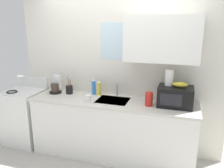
{
  "coord_description": "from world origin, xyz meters",
  "views": [
    {
      "loc": [
        0.93,
        -2.98,
        2.0
      ],
      "look_at": [
        0.0,
        0.0,
        1.15
      ],
      "focal_mm": 36.34,
      "sensor_mm": 36.0,
      "label": 1
    }
  ],
  "objects_px": {
    "coffee_maker": "(56,86)",
    "cereal_canister": "(149,99)",
    "microwave": "(175,96)",
    "dish_soap_bottle_yellow": "(99,88)",
    "stove_range": "(25,116)",
    "utensil_crock": "(69,89)",
    "mug_white": "(88,98)",
    "dish_soap_bottle_blue": "(94,87)",
    "paper_towel_roll": "(169,77)",
    "banana_bunch": "(180,85)"
  },
  "relations": [
    {
      "from": "dish_soap_bottle_yellow",
      "to": "utensil_crock",
      "type": "distance_m",
      "value": 0.48
    },
    {
      "from": "dish_soap_bottle_blue",
      "to": "utensil_crock",
      "type": "distance_m",
      "value": 0.4
    },
    {
      "from": "cereal_canister",
      "to": "mug_white",
      "type": "height_order",
      "value": "cereal_canister"
    },
    {
      "from": "stove_range",
      "to": "coffee_maker",
      "type": "bearing_deg",
      "value": 10.24
    },
    {
      "from": "paper_towel_roll",
      "to": "utensil_crock",
      "type": "xyz_separation_m",
      "value": [
        -1.53,
        0.02,
        -0.31
      ]
    },
    {
      "from": "stove_range",
      "to": "microwave",
      "type": "height_order",
      "value": "microwave"
    },
    {
      "from": "microwave",
      "to": "dish_soap_bottle_blue",
      "type": "distance_m",
      "value": 1.26
    },
    {
      "from": "paper_towel_roll",
      "to": "dish_soap_bottle_yellow",
      "type": "xyz_separation_m",
      "value": [
        -1.06,
        0.09,
        -0.27
      ]
    },
    {
      "from": "microwave",
      "to": "utensil_crock",
      "type": "height_order",
      "value": "utensil_crock"
    },
    {
      "from": "coffee_maker",
      "to": "paper_towel_roll",
      "type": "bearing_deg",
      "value": -0.27
    },
    {
      "from": "cereal_canister",
      "to": "utensil_crock",
      "type": "height_order",
      "value": "utensil_crock"
    },
    {
      "from": "microwave",
      "to": "cereal_canister",
      "type": "relative_size",
      "value": 2.46
    },
    {
      "from": "banana_bunch",
      "to": "cereal_canister",
      "type": "xyz_separation_m",
      "value": [
        -0.39,
        -0.1,
        -0.21
      ]
    },
    {
      "from": "paper_towel_roll",
      "to": "dish_soap_bottle_yellow",
      "type": "bearing_deg",
      "value": 175.06
    },
    {
      "from": "dish_soap_bottle_blue",
      "to": "coffee_maker",
      "type": "bearing_deg",
      "value": -171.61
    },
    {
      "from": "coffee_maker",
      "to": "utensil_crock",
      "type": "relative_size",
      "value": 0.99
    },
    {
      "from": "cereal_canister",
      "to": "stove_range",
      "type": "bearing_deg",
      "value": 178.54
    },
    {
      "from": "banana_bunch",
      "to": "cereal_canister",
      "type": "relative_size",
      "value": 1.07
    },
    {
      "from": "microwave",
      "to": "cereal_canister",
      "type": "xyz_separation_m",
      "value": [
        -0.34,
        -0.1,
        -0.04
      ]
    },
    {
      "from": "mug_white",
      "to": "stove_range",
      "type": "bearing_deg",
      "value": 173.44
    },
    {
      "from": "coffee_maker",
      "to": "dish_soap_bottle_blue",
      "type": "bearing_deg",
      "value": 8.39
    },
    {
      "from": "dish_soap_bottle_yellow",
      "to": "microwave",
      "type": "bearing_deg",
      "value": -7.05
    },
    {
      "from": "cereal_canister",
      "to": "utensil_crock",
      "type": "distance_m",
      "value": 1.31
    },
    {
      "from": "dish_soap_bottle_yellow",
      "to": "cereal_canister",
      "type": "distance_m",
      "value": 0.85
    },
    {
      "from": "stove_range",
      "to": "cereal_canister",
      "type": "bearing_deg",
      "value": -1.46
    },
    {
      "from": "coffee_maker",
      "to": "mug_white",
      "type": "relative_size",
      "value": 2.95
    },
    {
      "from": "stove_range",
      "to": "paper_towel_roll",
      "type": "bearing_deg",
      "value": 2.36
    },
    {
      "from": "stove_range",
      "to": "cereal_canister",
      "type": "xyz_separation_m",
      "value": [
        2.1,
        -0.05,
        0.54
      ]
    },
    {
      "from": "microwave",
      "to": "coffee_maker",
      "type": "relative_size",
      "value": 1.64
    },
    {
      "from": "cereal_canister",
      "to": "utensil_crock",
      "type": "xyz_separation_m",
      "value": [
        -1.29,
        0.17,
        -0.02
      ]
    },
    {
      "from": "dish_soap_bottle_blue",
      "to": "mug_white",
      "type": "distance_m",
      "value": 0.35
    },
    {
      "from": "microwave",
      "to": "dish_soap_bottle_blue",
      "type": "relative_size",
      "value": 1.82
    },
    {
      "from": "dish_soap_bottle_yellow",
      "to": "mug_white",
      "type": "distance_m",
      "value": 0.34
    },
    {
      "from": "banana_bunch",
      "to": "mug_white",
      "type": "relative_size",
      "value": 2.11
    },
    {
      "from": "banana_bunch",
      "to": "mug_white",
      "type": "bearing_deg",
      "value": -171.33
    },
    {
      "from": "paper_towel_roll",
      "to": "mug_white",
      "type": "relative_size",
      "value": 2.32
    },
    {
      "from": "utensil_crock",
      "to": "microwave",
      "type": "bearing_deg",
      "value": -2.5
    },
    {
      "from": "microwave",
      "to": "dish_soap_bottle_yellow",
      "type": "bearing_deg",
      "value": 172.95
    },
    {
      "from": "cereal_canister",
      "to": "microwave",
      "type": "bearing_deg",
      "value": 16.17
    },
    {
      "from": "paper_towel_roll",
      "to": "dish_soap_bottle_blue",
      "type": "bearing_deg",
      "value": 175.06
    },
    {
      "from": "coffee_maker",
      "to": "utensil_crock",
      "type": "xyz_separation_m",
      "value": [
        0.23,
        0.01,
        -0.04
      ]
    },
    {
      "from": "dish_soap_bottle_yellow",
      "to": "cereal_canister",
      "type": "xyz_separation_m",
      "value": [
        0.82,
        -0.24,
        -0.02
      ]
    },
    {
      "from": "paper_towel_roll",
      "to": "dish_soap_bottle_blue",
      "type": "relative_size",
      "value": 0.87
    },
    {
      "from": "cereal_canister",
      "to": "mug_white",
      "type": "bearing_deg",
      "value": -174.0
    },
    {
      "from": "coffee_maker",
      "to": "cereal_canister",
      "type": "bearing_deg",
      "value": -5.93
    },
    {
      "from": "coffee_maker",
      "to": "utensil_crock",
      "type": "height_order",
      "value": "utensil_crock"
    },
    {
      "from": "dish_soap_bottle_yellow",
      "to": "cereal_canister",
      "type": "height_order",
      "value": "dish_soap_bottle_yellow"
    },
    {
      "from": "mug_white",
      "to": "utensil_crock",
      "type": "distance_m",
      "value": 0.51
    },
    {
      "from": "utensil_crock",
      "to": "banana_bunch",
      "type": "bearing_deg",
      "value": -2.37
    },
    {
      "from": "dish_soap_bottle_yellow",
      "to": "utensil_crock",
      "type": "xyz_separation_m",
      "value": [
        -0.48,
        -0.07,
        -0.04
      ]
    }
  ]
}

